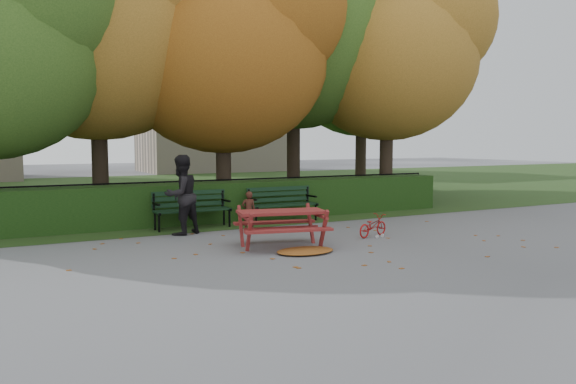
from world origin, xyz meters
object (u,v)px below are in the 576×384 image
tree_b (111,15)px  tree_d (308,20)px  bench_left (191,206)px  picnic_table (281,219)px  child (249,211)px  bench_right (282,201)px  tree_c (237,43)px  tree_g (372,59)px  adult (181,195)px  bicycle (373,226)px  tree_e (400,48)px

tree_b → tree_d: 6.37m
tree_d → bench_left: 8.31m
tree_b → picnic_table: tree_b is taller
tree_d → child: bearing=-132.7°
bench_left → bench_right: same height
tree_b → tree_c: 3.42m
bench_right → tree_g: bearing=40.0°
tree_g → picnic_table: (-8.84, -9.17, -4.82)m
picnic_table → adult: adult is taller
tree_g → bicycle: (-6.57, -9.04, -5.13)m
tree_d → tree_e: tree_d is taller
tree_d → tree_e: (2.64, -1.46, -0.90)m
tree_g → adult: (-10.12, -6.86, -4.49)m
tree_d → adult: tree_d is taller
tree_b → tree_c: (3.28, -0.78, -0.58)m
bench_left → tree_d: bearing=34.3°
picnic_table → adult: (-1.28, 2.31, 0.32)m
tree_g → bicycle: size_ratio=9.39×
tree_g → bench_left: (-9.63, -6.06, -4.85)m
tree_b → adult: (0.66, -3.85, -4.52)m
tree_e → picnic_table: tree_e is taller
tree_c → tree_b: bearing=166.5°
picnic_table → adult: bearing=131.5°
tree_b → picnic_table: bearing=-72.5°
tree_e → bicycle: (-4.75, -5.05, -4.84)m
child → tree_b: bearing=-48.3°
tree_e → adult: bearing=-161.0°
adult → child: bearing=151.0°
bench_left → bench_right: 2.40m
tree_g → adult: tree_g is taller
tree_b → bench_left: size_ratio=4.88×
bench_left → child: child is taller
tree_b → bench_right: bearing=-40.7°
tree_g → bicycle: tree_g is taller
picnic_table → bicycle: bearing=15.6°
tree_c → picnic_table: size_ratio=4.17×
tree_d → bicycle: (-2.11, -6.51, -5.74)m
tree_d → bicycle: 8.94m
tree_d → adult: size_ratio=5.46×
tree_b → tree_d: (6.32, 0.48, 0.58)m
tree_b → bench_left: tree_b is taller
tree_c → bench_left: tree_c is taller
tree_d → bench_right: (-2.78, -3.53, -5.46)m
adult → bench_left: bearing=-145.8°
adult → bicycle: 4.22m
bench_right → child: child is taller
tree_d → picnic_table: (-4.39, -6.64, -5.43)m
tree_b → tree_e: bearing=-6.2°
tree_d → tree_g: tree_d is taller
tree_e → tree_d: bearing=151.1°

